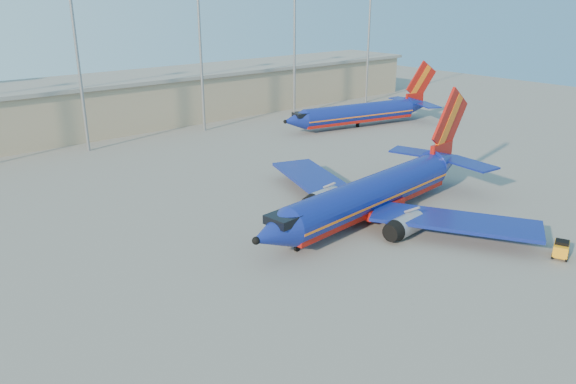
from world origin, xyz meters
name	(u,v)px	position (x,y,z in m)	size (l,w,h in m)	color
ground	(328,241)	(0.00, 0.00, 0.00)	(220.00, 220.00, 0.00)	slate
terminal_building	(143,99)	(10.00, 58.00, 4.32)	(122.00, 16.00, 8.50)	gray
light_mast_row	(141,25)	(5.00, 46.00, 17.55)	(101.60, 1.60, 28.65)	gray
aircraft_main	(375,193)	(8.10, 1.50, 2.53)	(35.00, 33.52, 11.86)	navy
aircraft_second	(362,113)	(37.68, 31.03, 2.43)	(30.98, 13.24, 10.60)	navy
baggage_tug	(561,248)	(13.56, -15.54, 0.81)	(2.49, 2.00, 1.55)	orange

